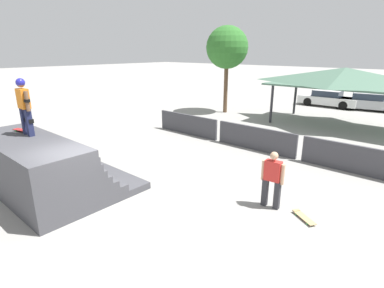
% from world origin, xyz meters
% --- Properties ---
extents(ground_plane, '(160.00, 160.00, 0.00)m').
position_xyz_m(ground_plane, '(0.00, 0.00, 0.00)').
color(ground_plane, gray).
extents(quarter_pipe_ramp, '(4.79, 3.53, 1.76)m').
position_xyz_m(quarter_pipe_ramp, '(-2.37, -0.42, 0.77)').
color(quarter_pipe_ramp, '#424247').
rests_on(quarter_pipe_ramp, ground).
extents(skater_on_deck, '(0.74, 0.26, 1.75)m').
position_xyz_m(skater_on_deck, '(-2.91, -0.45, 2.77)').
color(skater_on_deck, '#1E2347').
rests_on(skater_on_deck, quarter_pipe_ramp).
extents(skateboard_on_deck, '(0.79, 0.38, 0.09)m').
position_xyz_m(skateboard_on_deck, '(-3.44, -0.42, 1.82)').
color(skateboard_on_deck, green).
rests_on(skateboard_on_deck, quarter_pipe_ramp).
extents(bystander_walking, '(0.67, 0.26, 1.66)m').
position_xyz_m(bystander_walking, '(3.50, 3.38, 0.92)').
color(bystander_walking, '#2D2D33').
rests_on(bystander_walking, ground).
extents(skateboard_on_ground, '(0.77, 0.59, 0.09)m').
position_xyz_m(skateboard_on_ground, '(4.48, 3.37, 0.06)').
color(skateboard_on_ground, green).
rests_on(skateboard_on_ground, ground).
extents(barrier_fence, '(12.00, 0.12, 1.05)m').
position_xyz_m(barrier_fence, '(0.55, 7.66, 0.52)').
color(barrier_fence, '#3D3D42').
rests_on(barrier_fence, ground).
extents(pavilion_shelter, '(8.12, 4.16, 3.38)m').
position_xyz_m(pavilion_shelter, '(2.00, 14.84, 2.83)').
color(pavilion_shelter, '#2D2D33').
rests_on(pavilion_shelter, ground).
extents(tree_beside_pavilion, '(2.87, 2.87, 5.93)m').
position_xyz_m(tree_beside_pavilion, '(-5.45, 13.85, 4.46)').
color(tree_beside_pavilion, brown).
rests_on(tree_beside_pavilion, ground).
extents(parked_car_white, '(4.40, 1.67, 1.27)m').
position_xyz_m(parked_car_white, '(-0.65, 21.23, 0.60)').
color(parked_car_white, silver).
rests_on(parked_car_white, ground).
extents(parked_car_silver, '(4.63, 2.47, 1.27)m').
position_xyz_m(parked_car_silver, '(2.16, 21.66, 0.60)').
color(parked_car_silver, '#A8AAAF').
rests_on(parked_car_silver, ground).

